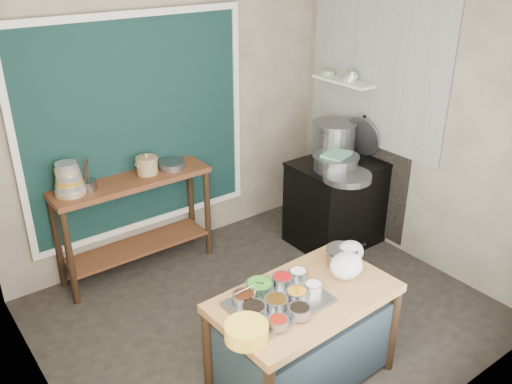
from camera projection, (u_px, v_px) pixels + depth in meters
floor at (266, 314)px, 4.63m from camera, size 3.50×3.00×0.02m
back_wall at (170, 113)px, 5.12m from camera, size 3.50×0.02×2.80m
left_wall at (23, 232)px, 3.07m from camera, size 0.02×3.00×2.80m
right_wall at (419, 118)px, 4.97m from camera, size 0.02×3.00×2.80m
curtain_panel at (138, 127)px, 4.92m from camera, size 2.10×0.02×1.90m
curtain_frame at (139, 127)px, 4.91m from camera, size 2.22×0.03×2.02m
tile_panel at (376, 59)px, 5.17m from camera, size 0.02×1.70×1.70m
soot_patch at (359, 167)px, 5.73m from camera, size 0.01×1.30×1.30m
wall_shelf at (344, 81)px, 5.43m from camera, size 0.22×0.70×0.03m
prep_table at (303, 338)px, 3.78m from camera, size 1.28×0.77×0.75m
back_counter at (136, 225)px, 5.05m from camera, size 1.45×0.40×0.95m
stove_block at (337, 204)px, 5.57m from camera, size 0.90×0.68×0.85m
stove_top at (340, 164)px, 5.38m from camera, size 0.92×0.69×0.03m
condiment_tray at (279, 302)px, 3.52m from camera, size 0.64×0.47×0.03m
condiment_bowls at (275, 296)px, 3.50m from camera, size 0.63×0.51×0.07m
yellow_basin at (246, 332)px, 3.20m from camera, size 0.30×0.30×0.10m
saucepan at (342, 257)px, 3.92m from camera, size 0.24×0.24×0.13m
plastic_bag_a at (346, 266)px, 3.77m from camera, size 0.26×0.22×0.19m
plastic_bag_b at (350, 252)px, 3.95m from camera, size 0.27×0.25×0.16m
bowl_stack at (68, 181)px, 4.51m from camera, size 0.25×0.25×0.28m
utensil_cup at (88, 185)px, 4.62m from camera, size 0.19×0.19×0.09m
ceramic_crock at (147, 166)px, 4.93m from camera, size 0.26×0.26×0.14m
wide_bowl at (172, 165)px, 5.05m from camera, size 0.30×0.30×0.06m
stock_pot at (334, 139)px, 5.46m from camera, size 0.57×0.57×0.36m
pot_lid at (361, 136)px, 5.46m from camera, size 0.15×0.44×0.42m
steamer at (336, 163)px, 5.18m from camera, size 0.54×0.54×0.15m
green_cloth at (336, 154)px, 5.15m from camera, size 0.32×0.28×0.02m
shallow_pan at (347, 177)px, 4.99m from camera, size 0.56×0.56×0.06m
shelf_bowl_stack at (351, 76)px, 5.34m from camera, size 0.13×0.13×0.11m
shelf_bowl_green at (328, 73)px, 5.58m from camera, size 0.17×0.17×0.05m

